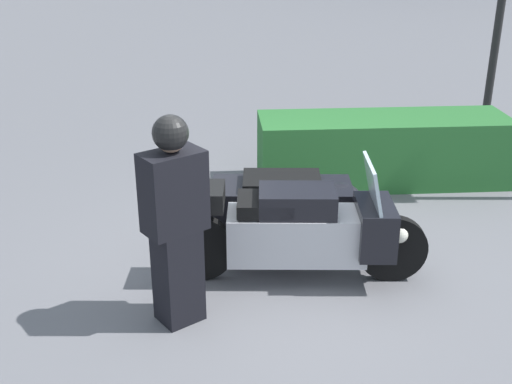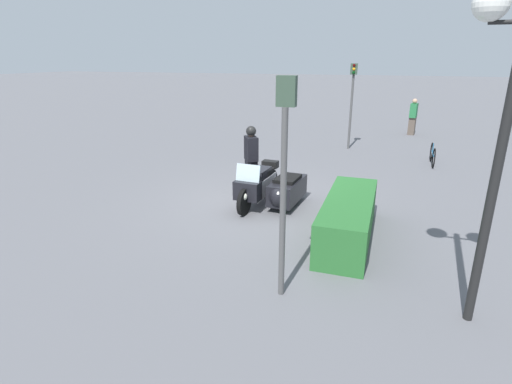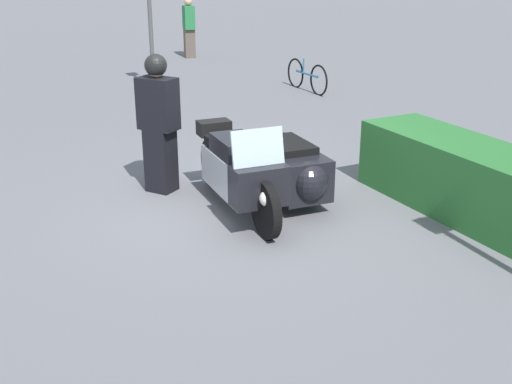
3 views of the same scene
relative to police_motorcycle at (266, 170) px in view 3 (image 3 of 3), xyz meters
The scene contains 6 objects.
ground_plane 0.60m from the police_motorcycle, 127.10° to the right, with size 160.00×160.00×0.00m, color slate.
police_motorcycle is the anchor object (origin of this frame).
officer_rider 1.51m from the police_motorcycle, 139.98° to the right, with size 0.55×0.50×1.74m.
hedge_bush_curbside 2.37m from the police_motorcycle, 56.39° to the left, with size 3.07×0.90×0.84m, color #28662D.
pedestrian_bystander 11.79m from the police_motorcycle, 162.76° to the left, with size 0.52×0.37×1.67m.
bicycle_parked 6.93m from the police_motorcycle, 144.53° to the left, with size 1.64×0.05×0.71m.
Camera 3 is at (6.59, -3.09, 2.89)m, focal length 45.00 mm.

